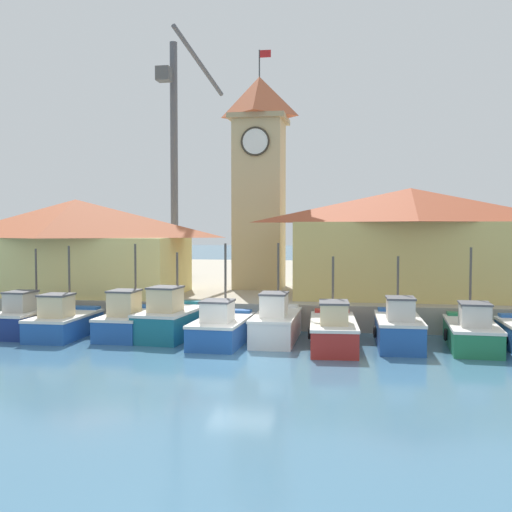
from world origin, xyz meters
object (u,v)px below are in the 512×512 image
Objects in this scene: fishing_boat_far_left at (30,318)px; fishing_boat_right_inner at (333,330)px; clock_tower at (259,177)px; fishing_boat_center at (222,328)px; fishing_boat_mid_right at (276,323)px; fishing_boat_far_right at (472,332)px; port_crane_near at (176,185)px; fishing_boat_left_outer at (64,322)px; warehouse_right at (410,242)px; fishing_boat_mid_left at (172,319)px; fishing_boat_left_inner at (131,320)px; fishing_boat_right_outer at (399,328)px; warehouse_left at (76,245)px.

fishing_boat_far_left is 14.19m from fishing_boat_right_inner.
fishing_boat_center is at bearing -88.92° from clock_tower.
fishing_boat_mid_right is 0.91× the size of fishing_boat_right_inner.
fishing_boat_far_right is (5.63, 0.73, -0.03)m from fishing_boat_right_inner.
fishing_boat_far_right is at bearing -45.41° from clock_tower.
fishing_boat_far_right is 0.26× the size of port_crane_near.
fishing_boat_left_outer is at bearing -123.05° from clock_tower.
clock_tower is at bearing -44.16° from port_crane_near.
warehouse_right is at bearing -33.81° from port_crane_near.
fishing_boat_mid_left is 1.05× the size of fishing_boat_center.
fishing_boat_center is 21.64m from port_crane_near.
fishing_boat_mid_left is at bearing 2.76° from fishing_boat_left_inner.
fishing_boat_far_left is 4.94m from fishing_boat_left_inner.
port_crane_near is (-15.17, 18.22, 7.43)m from fishing_boat_right_outer.
fishing_boat_left_inner is 0.37× the size of warehouse_right.
fishing_boat_far_left is at bearing 174.46° from fishing_boat_center.
fishing_boat_left_inner is 0.31× the size of clock_tower.
fishing_boat_far_left is at bearing -131.26° from clock_tower.
fishing_boat_center reaches higher than fishing_boat_left_outer.
warehouse_left is 0.99× the size of warehouse_right.
fishing_boat_far_right is (8.14, -0.31, -0.08)m from fishing_boat_mid_right.
fishing_boat_left_outer is 14.83m from fishing_boat_right_outer.
fishing_boat_far_left is 11.65m from fishing_boat_mid_right.
fishing_boat_far_left is 19.79m from fishing_boat_far_right.
fishing_boat_far_left is 0.99× the size of fishing_boat_left_inner.
fishing_boat_far_left is 1.05× the size of fishing_boat_left_outer.
clock_tower reaches higher than fishing_boat_mid_left.
fishing_boat_center is 4.73m from fishing_boat_right_inner.
clock_tower is at bearing 134.59° from fishing_boat_far_right.
fishing_boat_right_inner is (9.22, -1.02, -0.02)m from fishing_boat_left_inner.
warehouse_right is 19.95m from port_crane_near.
fishing_boat_far_right reaches higher than fishing_boat_far_left.
fishing_boat_mid_right is at bearing -76.88° from clock_tower.
fishing_boat_left_inner is 1.01× the size of fishing_boat_right_outer.
fishing_boat_mid_right reaches higher than fishing_boat_left_inner.
fishing_boat_far_right is 26.66m from port_crane_near.
warehouse_left is (-17.32, 6.17, 3.21)m from fishing_boat_right_outer.
warehouse_right is at bearing 47.55° from fishing_boat_mid_right.
fishing_boat_right_outer is (9.97, -0.55, -0.05)m from fishing_boat_mid_left.
fishing_boat_right_inner is at bearing -6.31° from fishing_boat_left_inner.
warehouse_left reaches higher than fishing_boat_far_left.
warehouse_right is (8.49, 7.87, 3.55)m from fishing_boat_center.
port_crane_near is (2.15, 12.04, 4.22)m from warehouse_left.
fishing_boat_far_left is 0.92× the size of fishing_boat_far_right.
fishing_boat_far_left is 15.80m from clock_tower.
fishing_boat_center reaches higher than fishing_boat_far_left.
fishing_boat_far_right is at bearing -75.38° from warehouse_right.
fishing_boat_mid_left is 0.39× the size of warehouse_right.
fishing_boat_far_left is 6.88m from fishing_boat_mid_left.
fishing_boat_left_inner is (2.93, 0.65, 0.04)m from fishing_boat_left_outer.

